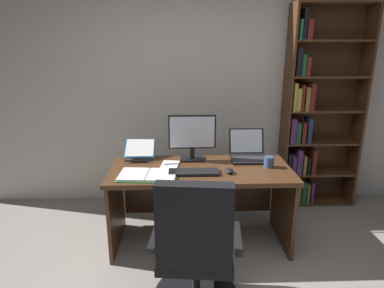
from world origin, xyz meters
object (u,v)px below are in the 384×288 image
at_px(laptop, 248,153).
at_px(coffee_mug, 269,162).
at_px(monitor, 192,138).
at_px(reading_stand_with_book, 140,150).
at_px(pen, 172,164).
at_px(computer_mouse, 229,171).
at_px(desk, 200,186).
at_px(open_binder, 148,175).
at_px(bookshelf, 313,117).
at_px(office_chair, 195,256).
at_px(keyboard, 194,172).
at_px(notepad, 170,165).

height_order(laptop, coffee_mug, laptop).
xyz_separation_m(monitor, reading_stand_with_book, (-0.49, 0.06, -0.13)).
distance_m(laptop, pen, 0.74).
relative_size(computer_mouse, coffee_mug, 1.09).
relative_size(desk, open_binder, 3.19).
height_order(desk, reading_stand_with_book, reading_stand_with_book).
height_order(bookshelf, monitor, bookshelf).
height_order(laptop, open_binder, laptop).
height_order(office_chair, computer_mouse, office_chair).
relative_size(reading_stand_with_book, open_binder, 0.57).
bearing_deg(laptop, computer_mouse, -121.87).
height_order(desk, monitor, monitor).
height_order(monitor, computer_mouse, monitor).
bearing_deg(office_chair, monitor, 95.27).
relative_size(laptop, reading_stand_with_book, 1.24).
height_order(bookshelf, open_binder, bookshelf).
height_order(monitor, coffee_mug, monitor).
xyz_separation_m(laptop, pen, (-0.72, -0.17, -0.04)).
bearing_deg(desk, office_chair, -95.12).
bearing_deg(computer_mouse, office_chair, -114.67).
height_order(bookshelf, office_chair, bookshelf).
xyz_separation_m(office_chair, laptop, (0.55, 1.06, 0.37)).
bearing_deg(keyboard, computer_mouse, 0.00).
distance_m(office_chair, open_binder, 0.80).
distance_m(keyboard, coffee_mug, 0.68).
xyz_separation_m(reading_stand_with_book, open_binder, (0.11, -0.47, -0.07)).
bearing_deg(laptop, reading_stand_with_book, 177.30).
bearing_deg(pen, coffee_mug, -4.73).
bearing_deg(pen, computer_mouse, -22.99).
relative_size(bookshelf, office_chair, 2.21).
bearing_deg(keyboard, bookshelf, 34.35).
bearing_deg(open_binder, monitor, 52.01).
relative_size(notepad, coffee_mug, 2.21).
relative_size(open_binder, notepad, 2.37).
height_order(bookshelf, pen, bookshelf).
distance_m(reading_stand_with_book, open_binder, 0.49).
bearing_deg(monitor, open_binder, -132.76).
bearing_deg(computer_mouse, desk, 139.23).
xyz_separation_m(office_chair, computer_mouse, (0.32, 0.69, 0.34)).
relative_size(office_chair, open_binder, 1.98).
xyz_separation_m(desk, monitor, (-0.06, 0.16, 0.41)).
xyz_separation_m(desk, computer_mouse, (0.24, -0.20, 0.22)).
distance_m(keyboard, computer_mouse, 0.30).
distance_m(desk, bookshelf, 1.55).
bearing_deg(monitor, desk, -67.68).
distance_m(bookshelf, monitor, 1.46).
distance_m(keyboard, open_binder, 0.38).
relative_size(computer_mouse, reading_stand_with_book, 0.37).
bearing_deg(monitor, laptop, 1.41).
height_order(office_chair, open_binder, office_chair).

